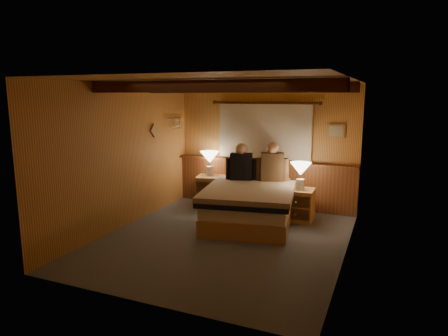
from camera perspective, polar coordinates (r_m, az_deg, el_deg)
The scene contains 19 objects.
floor at distance 6.26m, azimuth -0.05°, elevation -10.14°, with size 4.20×4.20×0.00m, color #4E555D.
ceiling at distance 5.87m, azimuth -0.06°, elevation 12.38°, with size 4.20×4.20×0.00m, color tan.
wall_back at distance 7.90m, azimuth 5.89°, elevation 3.10°, with size 3.60×3.60×0.00m, color gold.
wall_left at distance 6.85m, azimuth -14.08°, elevation 1.71°, with size 4.20×4.20×0.00m, color gold.
wall_right at distance 5.51m, azimuth 17.44°, elevation -0.50°, with size 4.20×4.20×0.00m, color gold.
wall_front at distance 4.14m, azimuth -11.49°, elevation -3.76°, with size 3.60×3.60×0.00m, color gold.
wainscot at distance 7.97m, azimuth 5.66°, elevation -2.06°, with size 3.60×0.23×0.94m.
curtain_window at distance 7.80m, azimuth 5.79°, elevation 5.38°, with size 2.18×0.09×1.11m.
ceiling_beams at distance 6.00m, azimuth 0.51°, elevation 11.47°, with size 3.60×1.65×0.16m.
coat_rail at distance 8.06m, azimuth -7.01°, elevation 6.56°, with size 0.05×0.55×0.24m.
framed_print at distance 7.56m, azimuth 15.75°, elevation 5.10°, with size 0.30×0.04×0.25m.
bed at distance 6.91m, azimuth 3.69°, elevation -5.25°, with size 1.75×2.11×0.65m.
nightstand_left at distance 8.08m, azimuth -1.87°, elevation -3.20°, with size 0.63×0.59×0.59m.
nightstand_right at distance 7.21m, azimuth 10.61°, elevation -5.17°, with size 0.52×0.47×0.57m.
lamp_left at distance 8.01m, azimuth -2.06°, elevation 1.36°, with size 0.38×0.38×0.49m.
lamp_right at distance 7.06m, azimuth 10.90°, elevation -0.36°, with size 0.37×0.37×0.48m.
person_left at distance 7.40m, azimuth 2.48°, elevation 0.49°, with size 0.57×0.32×0.71m.
person_right at distance 7.35m, azimuth 6.92°, elevation 0.45°, with size 0.59×0.34×0.73m.
duffel_bag at distance 7.72m, azimuth -1.53°, elevation -5.02°, with size 0.48×0.31×0.33m.
Camera 1 is at (2.29, -5.40, 2.20)m, focal length 32.00 mm.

